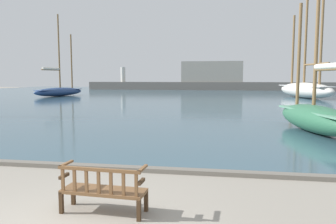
{
  "coord_description": "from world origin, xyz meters",
  "views": [
    {
      "loc": [
        2.73,
        -4.66,
        2.55
      ],
      "look_at": [
        0.27,
        10.0,
        1.0
      ],
      "focal_mm": 35.0,
      "sensor_mm": 36.0,
      "label": 1
    }
  ],
  "objects_px": {
    "sailboat_outer_port": "(59,90)",
    "sailboat_distant_harbor": "(315,116)",
    "park_bench": "(103,189)",
    "sailboat_centre_channel": "(305,88)"
  },
  "relations": [
    {
      "from": "park_bench",
      "to": "sailboat_centre_channel",
      "type": "xyz_separation_m",
      "value": [
        12.31,
        37.57,
        0.86
      ]
    },
    {
      "from": "sailboat_outer_port",
      "to": "park_bench",
      "type": "bearing_deg",
      "value": -61.07
    },
    {
      "from": "park_bench",
      "to": "sailboat_centre_channel",
      "type": "distance_m",
      "value": 39.54
    },
    {
      "from": "park_bench",
      "to": "sailboat_distant_harbor",
      "type": "xyz_separation_m",
      "value": [
        6.36,
        10.08,
        0.34
      ]
    },
    {
      "from": "sailboat_distant_harbor",
      "to": "sailboat_centre_channel",
      "type": "bearing_deg",
      "value": 77.8
    },
    {
      "from": "sailboat_outer_port",
      "to": "sailboat_distant_harbor",
      "type": "xyz_separation_m",
      "value": [
        26.25,
        -25.91,
        -0.08
      ]
    },
    {
      "from": "sailboat_outer_port",
      "to": "sailboat_distant_harbor",
      "type": "bearing_deg",
      "value": -44.62
    },
    {
      "from": "park_bench",
      "to": "sailboat_outer_port",
      "type": "relative_size",
      "value": 0.15
    },
    {
      "from": "park_bench",
      "to": "sailboat_centre_channel",
      "type": "relative_size",
      "value": 0.11
    },
    {
      "from": "sailboat_distant_harbor",
      "to": "park_bench",
      "type": "bearing_deg",
      "value": -122.27
    }
  ]
}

